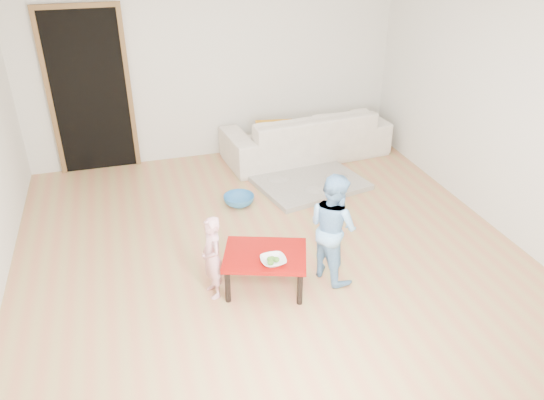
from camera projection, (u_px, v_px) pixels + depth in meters
name	position (u px, v px, depth m)	size (l,w,h in m)	color
floor	(267.00, 246.00, 5.48)	(5.00, 5.00, 0.01)	tan
back_wall	(214.00, 62.00, 6.96)	(5.00, 0.02, 2.60)	silver
right_wall	(498.00, 103.00, 5.48)	(0.02, 5.00, 2.60)	silver
doorway	(90.00, 93.00, 6.67)	(1.02, 0.08, 2.11)	brown
sofa	(306.00, 134.00, 7.33)	(2.26, 0.88, 0.66)	beige
cushion	(276.00, 130.00, 7.00)	(0.50, 0.44, 0.13)	orange
red_table	(265.00, 270.00, 4.81)	(0.73, 0.55, 0.37)	#8F0B07
bowl	(273.00, 261.00, 4.58)	(0.22, 0.22, 0.05)	white
broccoli	(273.00, 261.00, 4.57)	(0.12, 0.12, 0.06)	#2D5919
child_pink	(212.00, 258.00, 4.62)	(0.29, 0.19, 0.79)	#DA6372
child_blue	(333.00, 227.00, 4.80)	(0.51, 0.40, 1.06)	#5D9CD8
basin	(239.00, 200.00, 6.23)	(0.36, 0.36, 0.11)	teal
blanket	(309.00, 182.00, 6.71)	(1.27, 1.06, 0.06)	#B4AC9F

